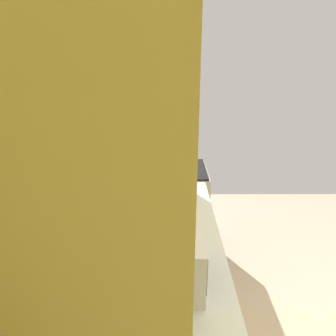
# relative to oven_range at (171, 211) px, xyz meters

# --- Properties ---
(wall_back) EXTENTS (3.75, 0.12, 2.72)m
(wall_back) POSITION_rel_oven_range_xyz_m (-1.47, 0.40, 0.90)
(wall_back) COLOR #F2DC88
(wall_back) RESTS_ON ground_plane
(upper_cabinets) EXTENTS (1.69, 0.34, 0.62)m
(upper_cabinets) POSITION_rel_oven_range_xyz_m (-1.78, 0.17, 1.32)
(upper_cabinets) COLOR #D3C565
(oven_range) EXTENTS (0.59, 0.69, 1.06)m
(oven_range) POSITION_rel_oven_range_xyz_m (0.00, 0.00, 0.00)
(oven_range) COLOR #B7BABF
(oven_range) RESTS_ON ground_plane
(microwave) EXTENTS (0.45, 0.38, 0.27)m
(microwave) POSITION_rel_oven_range_xyz_m (-1.59, 0.05, 0.56)
(microwave) COLOR white
(microwave) RESTS_ON counter_run
(kettle) EXTENTS (0.21, 0.16, 0.16)m
(kettle) POSITION_rel_oven_range_xyz_m (-1.03, -0.03, 0.50)
(kettle) COLOR red
(kettle) RESTS_ON counter_run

